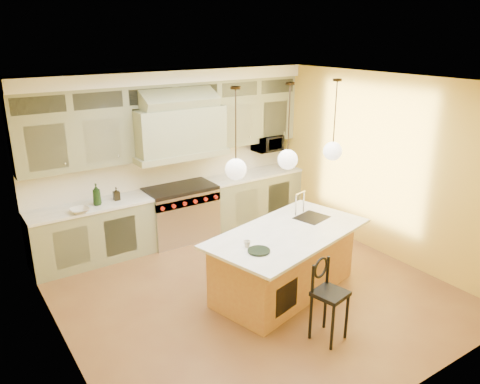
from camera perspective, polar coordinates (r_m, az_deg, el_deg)
floor at (r=6.79m, az=1.38°, el=-11.88°), size 5.00×5.00×0.00m
ceiling at (r=5.86m, az=1.61°, el=13.27°), size 5.00×5.00×0.00m
wall_back at (r=8.25m, az=-8.62°, el=4.52°), size 5.00×0.00×5.00m
wall_front at (r=4.54m, az=20.26°, el=-8.91°), size 5.00×0.00×5.00m
wall_left at (r=5.24m, az=-21.54°, el=-5.26°), size 0.00×5.00×5.00m
wall_right at (r=7.83m, az=16.62°, el=3.13°), size 0.00×5.00×5.00m
back_cabinetry at (r=8.02m, az=-7.79°, el=3.99°), size 5.00×0.77×2.90m
range at (r=8.24m, az=-7.22°, el=-2.49°), size 1.20×0.74×0.96m
kitchen_island at (r=6.59m, az=5.45°, el=-8.27°), size 2.54×1.75×1.35m
counter_stool at (r=5.67m, az=10.70°, el=-12.27°), size 0.42×0.42×1.02m
microwave at (r=9.03m, az=3.35°, el=5.95°), size 0.54×0.37×0.30m
oil_bottle_a at (r=7.51m, az=-17.08°, el=-0.28°), size 0.15×0.15×0.34m
oil_bottle_b at (r=7.66m, az=-14.84°, el=-0.21°), size 0.09×0.10×0.21m
fruit_bowl at (r=7.31m, az=-18.95°, el=-2.15°), size 0.30×0.30×0.07m
cup at (r=5.89m, az=0.87°, el=-6.34°), size 0.10×0.10×0.08m
pendant_left at (r=5.60m, az=-0.51°, el=3.09°), size 0.26×0.26×1.11m
pendant_center at (r=6.06m, az=5.84°, el=4.23°), size 0.26×0.26×1.11m
pendant_right at (r=6.59m, az=11.24°, el=5.16°), size 0.26×0.26×1.11m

